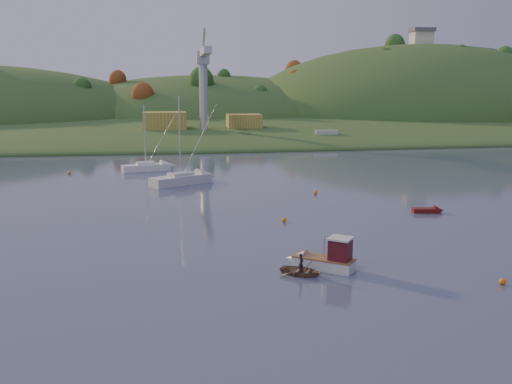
{
  "coord_description": "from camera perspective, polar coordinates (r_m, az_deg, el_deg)",
  "views": [
    {
      "loc": [
        -7.92,
        -28.19,
        14.37
      ],
      "look_at": [
        1.89,
        33.59,
        2.48
      ],
      "focal_mm": 40.0,
      "sensor_mm": 36.0,
      "label": 1
    }
  ],
  "objects": [
    {
      "name": "ground",
      "position": [
        32.62,
        6.21,
        -15.44
      ],
      "size": [
        500.0,
        500.0,
        0.0
      ],
      "primitive_type": "plane",
      "color": "#333C54",
      "rests_on": "ground"
    },
    {
      "name": "far_shore",
      "position": [
        258.71,
        -7.32,
        7.49
      ],
      "size": [
        620.0,
        220.0,
        1.5
      ],
      "primitive_type": "cube",
      "color": "#29471C",
      "rests_on": "ground"
    },
    {
      "name": "shore_slope",
      "position": [
        193.89,
        -6.7,
        6.43
      ],
      "size": [
        640.0,
        150.0,
        7.0
      ],
      "primitive_type": "ellipsoid",
      "color": "#29471C",
      "rests_on": "ground"
    },
    {
      "name": "hill_center",
      "position": [
        239.3,
        -4.75,
        7.28
      ],
      "size": [
        140.0,
        120.0,
        36.0
      ],
      "primitive_type": "ellipsoid",
      "color": "#29471C",
      "rests_on": "ground"
    },
    {
      "name": "hill_right",
      "position": [
        246.2,
        15.82,
        7.01
      ],
      "size": [
        150.0,
        130.0,
        60.0
      ],
      "primitive_type": "ellipsoid",
      "color": "#29471C",
      "rests_on": "ground"
    },
    {
      "name": "hilltop_house",
      "position": [
        246.52,
        16.23,
        14.77
      ],
      "size": [
        9.0,
        7.0,
        6.45
      ],
      "color": "beige",
      "rests_on": "hill_right"
    },
    {
      "name": "hillside_trees",
      "position": [
        213.82,
        -6.93,
        6.83
      ],
      "size": [
        280.0,
        50.0,
        32.0
      ],
      "primitive_type": null,
      "color": "#1B4217",
      "rests_on": "ground"
    },
    {
      "name": "wharf",
      "position": [
        151.32,
        -4.11,
        5.74
      ],
      "size": [
        42.0,
        16.0,
        2.4
      ],
      "primitive_type": "cube",
      "color": "slate",
      "rests_on": "ground"
    },
    {
      "name": "shed_west",
      "position": [
        151.5,
        -9.11,
        7.0
      ],
      "size": [
        11.0,
        8.0,
        4.8
      ],
      "primitive_type": "cube",
      "color": "olive",
      "rests_on": "wharf"
    },
    {
      "name": "shed_east",
      "position": [
        153.95,
        -1.21,
        7.04
      ],
      "size": [
        9.0,
        7.0,
        4.0
      ],
      "primitive_type": "cube",
      "color": "olive",
      "rests_on": "wharf"
    },
    {
      "name": "dock_crane",
      "position": [
        146.95,
        -5.27,
        11.81
      ],
      "size": [
        3.2,
        28.0,
        20.3
      ],
      "color": "#B7B7BC",
      "rests_on": "wharf"
    },
    {
      "name": "fishing_boat",
      "position": [
        45.65,
        6.35,
        -6.61
      ],
      "size": [
        5.57,
        4.83,
        3.61
      ],
      "rotation": [
        0.0,
        0.0,
        2.49
      ],
      "color": "silver",
      "rests_on": "ground"
    },
    {
      "name": "sailboat_near",
      "position": [
        83.64,
        -7.53,
        1.33
      ],
      "size": [
        9.27,
        7.15,
        12.75
      ],
      "rotation": [
        0.0,
        0.0,
        0.55
      ],
      "color": "silver",
      "rests_on": "ground"
    },
    {
      "name": "sailboat_far",
      "position": [
        97.53,
        -10.95,
        2.51
      ],
      "size": [
        8.26,
        4.37,
        10.98
      ],
      "rotation": [
        0.0,
        0.0,
        0.27
      ],
      "color": "white",
      "rests_on": "ground"
    },
    {
      "name": "canoe",
      "position": [
        44.01,
        4.53,
        -7.87
      ],
      "size": [
        3.97,
        3.73,
        0.67
      ],
      "primitive_type": "imported",
      "rotation": [
        0.0,
        0.0,
        0.97
      ],
      "color": "#87654A",
      "rests_on": "ground"
    },
    {
      "name": "paddler",
      "position": [
        43.89,
        4.53,
        -7.38
      ],
      "size": [
        0.59,
        0.64,
        1.46
      ],
      "primitive_type": "imported",
      "rotation": [
        0.0,
        0.0,
        0.97
      ],
      "color": "black",
      "rests_on": "ground"
    },
    {
      "name": "red_tender",
      "position": [
        67.72,
        17.18,
        -1.77
      ],
      "size": [
        3.65,
        1.77,
        1.19
      ],
      "rotation": [
        0.0,
        0.0,
        -0.17
      ],
      "color": "#510F0B",
      "rests_on": "ground"
    },
    {
      "name": "work_vessel",
      "position": [
        142.34,
        7.03,
        5.34
      ],
      "size": [
        12.79,
        5.61,
        3.19
      ],
      "rotation": [
        0.0,
        0.0,
        -0.1
      ],
      "color": "slate",
      "rests_on": "ground"
    },
    {
      "name": "buoy_0",
      "position": [
        45.56,
        23.41,
        -8.21
      ],
      "size": [
        0.5,
        0.5,
        0.5
      ],
      "primitive_type": "sphere",
      "color": "orange",
      "rests_on": "ground"
    },
    {
      "name": "buoy_1",
      "position": [
        60.33,
        2.83,
        -2.79
      ],
      "size": [
        0.5,
        0.5,
        0.5
      ],
      "primitive_type": "sphere",
      "color": "orange",
      "rests_on": "ground"
    },
    {
      "name": "buoy_3",
      "position": [
        97.03,
        -18.15,
        1.85
      ],
      "size": [
        0.5,
        0.5,
        0.5
      ],
      "primitive_type": "sphere",
      "color": "orange",
      "rests_on": "ground"
    },
    {
      "name": "buoy_4",
      "position": [
        75.77,
        5.96,
        -0.04
      ],
      "size": [
        0.5,
        0.5,
        0.5
      ],
      "primitive_type": "sphere",
      "color": "orange",
      "rests_on": "ground"
    }
  ]
}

